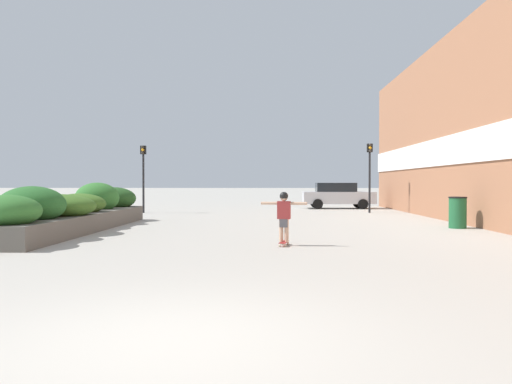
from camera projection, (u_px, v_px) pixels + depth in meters
name	position (u px, v px, depth m)	size (l,w,h in m)	color
ground_plane	(168.00, 339.00, 5.02)	(300.00, 300.00, 0.00)	#ADA89E
planter_box	(72.00, 211.00, 16.37)	(2.18, 10.33, 1.59)	#605B54
skateboard	(284.00, 243.00, 12.52)	(0.28, 0.69, 0.10)	maroon
skateboarder	(284.00, 212.00, 12.50)	(1.16, 0.28, 1.25)	tan
trash_bin	(458.00, 212.00, 17.33)	(0.62, 0.62, 1.10)	#1E5B33
car_leftmost	(338.00, 195.00, 30.72)	(4.35, 1.96, 1.58)	#BCBCC1
traffic_light_left	(143.00, 167.00, 26.17)	(0.28, 0.30, 3.54)	black
traffic_light_right	(370.00, 166.00, 26.16)	(0.28, 0.30, 3.64)	black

